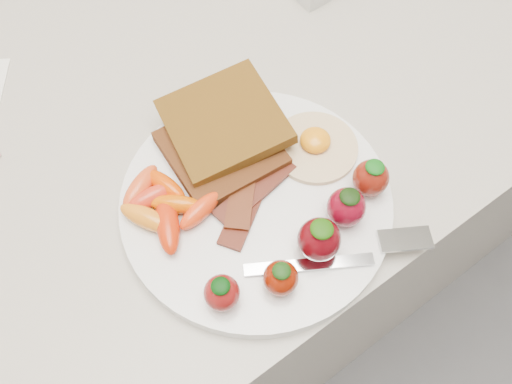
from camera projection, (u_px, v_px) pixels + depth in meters
counter at (204, 254)px, 0.96m from camera, size 2.00×0.60×0.90m
plate at (256, 201)px, 0.50m from camera, size 0.27×0.27×0.02m
toast_lower at (221, 150)px, 0.51m from camera, size 0.11×0.11×0.01m
toast_upper at (224, 121)px, 0.51m from camera, size 0.13×0.13×0.03m
fried_egg at (315, 145)px, 0.52m from camera, size 0.12×0.12×0.02m
bacon_strips at (248, 194)px, 0.49m from camera, size 0.11×0.10×0.01m
baby_carrots at (163, 205)px, 0.48m from camera, size 0.10×0.10×0.02m
strawberries at (318, 231)px, 0.45m from camera, size 0.21×0.06×0.05m
fork at (353, 253)px, 0.46m from camera, size 0.17×0.09×0.00m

